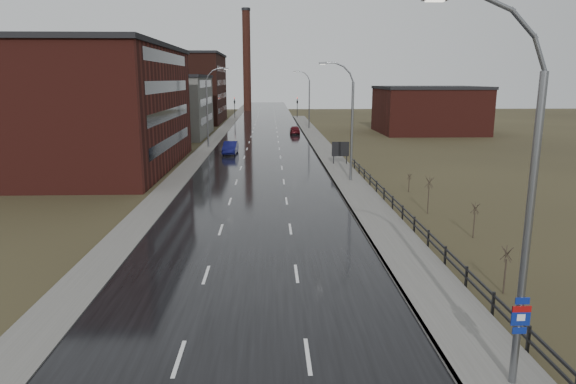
{
  "coord_description": "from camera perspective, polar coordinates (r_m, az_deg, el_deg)",
  "views": [
    {
      "loc": [
        1.01,
        -12.66,
        9.78
      ],
      "look_at": [
        2.08,
        18.05,
        3.0
      ],
      "focal_mm": 32.0,
      "sensor_mm": 36.0,
      "label": 1
    }
  ],
  "objects": [
    {
      "name": "shrub_e",
      "position": [
        39.19,
        15.35,
        -0.24
      ],
      "size": [
        0.65,
        0.69,
        2.78
      ],
      "color": "#382D23",
      "rests_on": "ground"
    },
    {
      "name": "billboard",
      "position": [
        59.64,
        5.84,
        4.69
      ],
      "size": [
        2.0,
        0.17,
        2.73
      ],
      "color": "black",
      "rests_on": "ground"
    },
    {
      "name": "warehouse_near",
      "position": [
        61.78,
        -23.13,
        8.66
      ],
      "size": [
        22.44,
        28.56,
        13.5
      ],
      "color": "#471914",
      "rests_on": "ground"
    },
    {
      "name": "sidewalk_left",
      "position": [
        73.88,
        -9.17,
        4.72
      ],
      "size": [
        2.4,
        260.0,
        0.12
      ],
      "primitive_type": "cube",
      "color": "#595651",
      "rests_on": "ground"
    },
    {
      "name": "sidewalk_right",
      "position": [
        49.22,
        6.92,
        1.0
      ],
      "size": [
        3.2,
        180.0,
        0.18
      ],
      "primitive_type": "cube",
      "color": "#595651",
      "rests_on": "ground"
    },
    {
      "name": "streetlight_main",
      "position": [
        16.86,
        24.36,
        -1.43
      ],
      "size": [
        3.91,
        0.29,
        12.11
      ],
      "color": "slate",
      "rests_on": "ground"
    },
    {
      "name": "streetlight_right_far",
      "position": [
        103.0,
        2.21,
        10.24
      ],
      "size": [
        3.36,
        0.28,
        11.35
      ],
      "color": "slate",
      "rests_on": "ground"
    },
    {
      "name": "shrub_c",
      "position": [
        25.96,
        23.01,
        -7.87
      ],
      "size": [
        0.54,
        0.57,
        2.27
      ],
      "color": "#382D23",
      "rests_on": "ground"
    },
    {
      "name": "warehouse_mid",
      "position": [
        92.73,
        -14.0,
        9.29
      ],
      "size": [
        16.32,
        20.4,
        10.5
      ],
      "color": "slate",
      "rests_on": "ground"
    },
    {
      "name": "warehouse_far",
      "position": [
        123.04,
        -13.51,
        11.16
      ],
      "size": [
        26.52,
        24.48,
        15.5
      ],
      "color": "#331611",
      "rests_on": "ground"
    },
    {
      "name": "shrub_d",
      "position": [
        34.14,
        20.0,
        -2.9
      ],
      "size": [
        0.53,
        0.56,
        2.23
      ],
      "color": "#382D23",
      "rests_on": "ground"
    },
    {
      "name": "car_far",
      "position": [
        93.5,
        0.77,
        6.9
      ],
      "size": [
        1.85,
        4.49,
        1.52
      ],
      "primitive_type": "imported",
      "rotation": [
        0.0,
        0.0,
        3.13
      ],
      "color": "#4B0C12",
      "rests_on": "ground"
    },
    {
      "name": "traffic_light_left",
      "position": [
        133.06,
        -5.97,
        10.14
      ],
      "size": [
        0.58,
        2.73,
        5.3
      ],
      "color": "black",
      "rests_on": "ground"
    },
    {
      "name": "building_right",
      "position": [
        99.24,
        15.36,
        8.82
      ],
      "size": [
        18.36,
        16.32,
        8.5
      ],
      "color": "#471914",
      "rests_on": "ground"
    },
    {
      "name": "car_near",
      "position": [
        68.75,
        -6.41,
        4.88
      ],
      "size": [
        1.92,
        5.04,
        1.64
      ],
      "primitive_type": "imported",
      "rotation": [
        0.0,
        0.0,
        -0.04
      ],
      "color": "#0E1048",
      "rests_on": "ground"
    },
    {
      "name": "streetlight_right_mid",
      "position": [
        49.39,
        6.8,
        7.78
      ],
      "size": [
        3.36,
        0.28,
        11.35
      ],
      "color": "slate",
      "rests_on": "ground"
    },
    {
      "name": "shrub_f",
      "position": [
        46.4,
        13.3,
        1.04
      ],
      "size": [
        0.4,
        0.42,
        1.66
      ],
      "color": "#382D23",
      "rests_on": "ground"
    },
    {
      "name": "smokestack",
      "position": [
        162.91,
        -4.61,
        14.41
      ],
      "size": [
        2.7,
        2.7,
        30.7
      ],
      "color": "#331611",
      "rests_on": "ground"
    },
    {
      "name": "guardrail",
      "position": [
        33.58,
        14.18,
        -3.61
      ],
      "size": [
        0.1,
        53.05,
        1.1
      ],
      "color": "black",
      "rests_on": "ground"
    },
    {
      "name": "road",
      "position": [
        73.31,
        -2.78,
        4.78
      ],
      "size": [
        14.0,
        300.0,
        0.06
      ],
      "primitive_type": "cube",
      "color": "black",
      "rests_on": "ground"
    },
    {
      "name": "streetlight_left",
      "position": [
        75.26,
        -8.75,
        9.3
      ],
      "size": [
        3.36,
        0.28,
        11.35
      ],
      "color": "slate",
      "rests_on": "ground"
    },
    {
      "name": "curb_right",
      "position": [
        49.01,
        5.16,
        0.99
      ],
      "size": [
        0.16,
        180.0,
        0.18
      ],
      "primitive_type": "cube",
      "color": "slate",
      "rests_on": "ground"
    },
    {
      "name": "traffic_light_right",
      "position": [
        132.94,
        1.04,
        10.21
      ],
      "size": [
        0.58,
        2.73,
        5.3
      ],
      "color": "black",
      "rests_on": "ground"
    }
  ]
}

